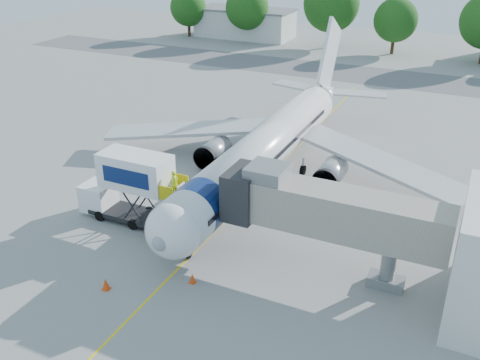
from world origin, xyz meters
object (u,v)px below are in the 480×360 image
at_px(jet_bridge, 319,209).
at_px(catering_hiloader, 130,188).
at_px(aircraft, 268,147).
at_px(ground_tug, 153,350).

distance_m(jet_bridge, catering_hiloader, 14.35).
height_order(aircraft, catering_hiloader, aircraft).
bearing_deg(jet_bridge, aircraft, 125.70).
height_order(jet_bridge, catering_hiloader, jet_bridge).
height_order(catering_hiloader, ground_tug, catering_hiloader).
distance_m(aircraft, catering_hiloader, 12.77).
height_order(aircraft, jet_bridge, aircraft).
bearing_deg(jet_bridge, ground_tug, -113.40).
distance_m(jet_bridge, ground_tug, 12.83).
relative_size(jet_bridge, catering_hiloader, 1.64).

